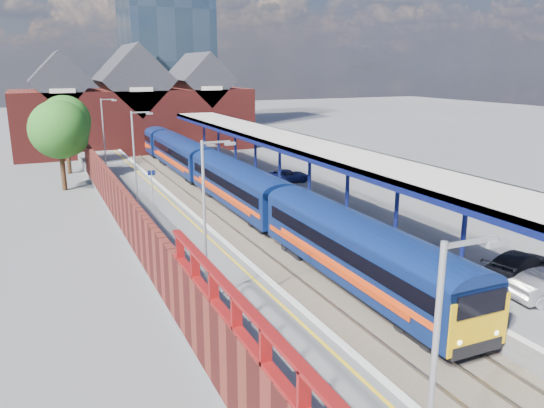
{
  "coord_description": "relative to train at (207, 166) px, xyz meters",
  "views": [
    {
      "loc": [
        -12.74,
        -14.61,
        10.89
      ],
      "look_at": [
        0.45,
        14.45,
        2.6
      ],
      "focal_mm": 35.0,
      "sensor_mm": 36.0,
      "label": 1
    }
  ],
  "objects": [
    {
      "name": "tree_far",
      "position": [
        -10.84,
        12.73,
        3.23
      ],
      "size": [
        5.2,
        5.2,
        8.1
      ],
      "color": "#382314",
      "rests_on": "ground"
    },
    {
      "name": "brick_wall",
      "position": [
        -9.59,
        -17.64,
        0.33
      ],
      "size": [
        0.35,
        50.0,
        3.86
      ],
      "color": "maroon",
      "rests_on": "left_platform"
    },
    {
      "name": "yellow_line",
      "position": [
        -5.24,
        -11.17,
        -1.12
      ],
      "size": [
        0.14,
        76.0,
        0.01
      ],
      "primitive_type": "cube",
      "color": "yellow",
      "rests_on": "left_platform"
    },
    {
      "name": "lamp_post_c",
      "position": [
        -7.86,
        -9.17,
        2.87
      ],
      "size": [
        1.48,
        0.18,
        7.0
      ],
      "color": "#A5A8AA",
      "rests_on": "left_platform"
    },
    {
      "name": "parked_car_dark",
      "position": [
        6.42,
        -29.01,
        -0.45
      ],
      "size": [
        4.98,
        3.04,
        1.35
      ],
      "primitive_type": "imported",
      "rotation": [
        0.0,
        0.0,
        1.83
      ],
      "color": "black",
      "rests_on": "right_platform"
    },
    {
      "name": "station_building",
      "position": [
        -1.49,
        26.83,
        3.33
      ],
      "size": [
        30.0,
        12.12,
        13.78
      ],
      "color": "maroon",
      "rests_on": "ground"
    },
    {
      "name": "lamp_post_b",
      "position": [
        -7.86,
        -25.17,
        2.87
      ],
      "size": [
        1.48,
        0.18,
        7.0
      ],
      "color": "#A5A8AA",
      "rests_on": "left_platform"
    },
    {
      "name": "lamp_post_a",
      "position": [
        -7.86,
        -39.17,
        2.87
      ],
      "size": [
        1.48,
        0.18,
        7.0
      ],
      "color": "#A5A8AA",
      "rests_on": "left_platform"
    },
    {
      "name": "right_platform",
      "position": [
        4.51,
        -11.17,
        -1.62
      ],
      "size": [
        6.0,
        76.0,
        1.0
      ],
      "primitive_type": "cube",
      "color": "#565659",
      "rests_on": "ground"
    },
    {
      "name": "ground",
      "position": [
        -1.49,
        -1.17,
        -2.12
      ],
      "size": [
        240.0,
        240.0,
        0.0
      ],
      "primitive_type": "plane",
      "color": "#5B5B5E",
      "rests_on": "ground"
    },
    {
      "name": "coping_left",
      "position": [
        -4.64,
        -11.17,
        -1.1
      ],
      "size": [
        0.3,
        76.0,
        0.05
      ],
      "primitive_type": "cube",
      "color": "silver",
      "rests_on": "left_platform"
    },
    {
      "name": "ballast_bed",
      "position": [
        -1.49,
        -11.17,
        -2.09
      ],
      "size": [
        6.0,
        76.0,
        0.06
      ],
      "primitive_type": "cube",
      "color": "#473D33",
      "rests_on": "ground"
    },
    {
      "name": "left_platform",
      "position": [
        -6.99,
        -11.17,
        -1.62
      ],
      "size": [
        5.0,
        76.0,
        1.0
      ],
      "primitive_type": "cube",
      "color": "#565659",
      "rests_on": "ground"
    },
    {
      "name": "train",
      "position": [
        0.0,
        0.0,
        0.0
      ],
      "size": [
        2.92,
        65.92,
        3.45
      ],
      "color": "#0B1C4F",
      "rests_on": "ground"
    },
    {
      "name": "rails",
      "position": [
        -1.49,
        -11.17,
        -2.0
      ],
      "size": [
        4.51,
        76.0,
        0.14
      ],
      "color": "slate",
      "rests_on": "ground"
    },
    {
      "name": "parked_car_blue",
      "position": [
        6.11,
        -4.53,
        -0.58
      ],
      "size": [
        4.09,
        2.31,
        1.08
      ],
      "primitive_type": "imported",
      "rotation": [
        0.0,
        0.0,
        1.43
      ],
      "color": "navy",
      "rests_on": "right_platform"
    },
    {
      "name": "canopy",
      "position": [
        3.99,
        -9.22,
        3.13
      ],
      "size": [
        4.5,
        52.0,
        4.48
      ],
      "color": "#0E1552",
      "rests_on": "right_platform"
    },
    {
      "name": "lamp_post_d",
      "position": [
        -7.86,
        6.83,
        2.87
      ],
      "size": [
        1.48,
        0.18,
        7.0
      ],
      "color": "#A5A8AA",
      "rests_on": "left_platform"
    },
    {
      "name": "tree_near",
      "position": [
        -11.84,
        4.73,
        3.23
      ],
      "size": [
        5.2,
        5.2,
        8.1
      ],
      "color": "#382314",
      "rests_on": "ground"
    },
    {
      "name": "coping_right",
      "position": [
        1.66,
        -11.17,
        -1.1
      ],
      "size": [
        0.3,
        76.0,
        0.05
      ],
      "primitive_type": "cube",
      "color": "silver",
      "rests_on": "right_platform"
    },
    {
      "name": "platform_sign",
      "position": [
        -6.49,
        -7.17,
        0.57
      ],
      "size": [
        0.55,
        0.08,
        2.5
      ],
      "color": "#A5A8AA",
      "rests_on": "left_platform"
    },
    {
      "name": "glass_tower",
      "position": [
        8.51,
        48.83,
        18.08
      ],
      "size": [
        14.2,
        14.2,
        40.3
      ],
      "color": "#48657B",
      "rests_on": "ground"
    }
  ]
}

